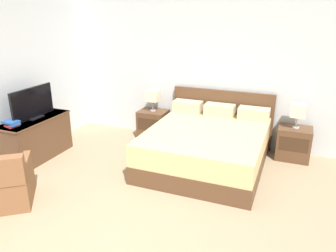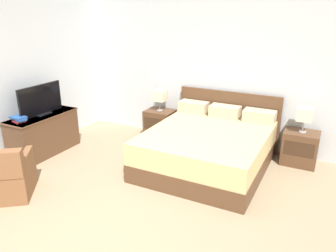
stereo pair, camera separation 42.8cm
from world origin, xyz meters
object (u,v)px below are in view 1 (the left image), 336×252
(bed, at_px, (207,145))
(book_blue_cover, at_px, (12,124))
(dresser, at_px, (36,138))
(book_red_cover, at_px, (12,126))
(table_lamp_right, at_px, (298,111))
(nightstand_left, at_px, (153,124))
(book_small_top, at_px, (11,122))
(table_lamp_left, at_px, (153,96))
(armchair_by_window, at_px, (2,185))
(nightstand_right, at_px, (294,143))
(tv, at_px, (33,104))

(bed, height_order, book_blue_cover, bed)
(dresser, relative_size, book_red_cover, 6.71)
(table_lamp_right, bearing_deg, bed, -149.75)
(nightstand_left, relative_size, book_small_top, 2.25)
(nightstand_left, height_order, table_lamp_left, table_lamp_left)
(bed, xyz_separation_m, armchair_by_window, (-2.12, -2.14, -0.05))
(table_lamp_left, distance_m, armchair_by_window, 3.07)
(nightstand_left, height_order, nightstand_right, same)
(table_lamp_right, height_order, book_blue_cover, table_lamp_right)
(book_small_top, relative_size, armchair_by_window, 0.26)
(bed, relative_size, dresser, 1.67)
(bed, distance_m, nightstand_right, 1.51)
(bed, bearing_deg, book_blue_cover, -155.19)
(nightstand_right, distance_m, table_lamp_left, 2.67)
(nightstand_left, bearing_deg, bed, -30.20)
(table_lamp_left, xyz_separation_m, book_red_cover, (-1.47, -2.04, -0.13))
(dresser, height_order, book_small_top, book_small_top)
(nightstand_left, distance_m, tv, 2.24)
(table_lamp_right, relative_size, book_small_top, 1.66)
(tv, distance_m, armchair_by_window, 1.63)
(book_red_cover, relative_size, armchair_by_window, 0.19)
(nightstand_right, relative_size, table_lamp_left, 1.35)
(dresser, height_order, book_red_cover, book_red_cover)
(table_lamp_right, distance_m, dresser, 4.40)
(tv, xyz_separation_m, book_blue_cover, (0.01, -0.47, -0.20))
(book_red_cover, xyz_separation_m, book_small_top, (-0.00, 0.00, 0.06))
(bed, relative_size, nightstand_left, 3.76)
(book_blue_cover, distance_m, armchair_by_window, 1.17)
(table_lamp_right, xyz_separation_m, book_blue_cover, (-4.06, -2.04, -0.10))
(dresser, relative_size, armchair_by_window, 1.30)
(nightstand_right, distance_m, table_lamp_right, 0.57)
(armchair_by_window, bearing_deg, table_lamp_left, 74.25)
(table_lamp_right, distance_m, book_blue_cover, 4.55)
(nightstand_right, height_order, book_red_cover, book_red_cover)
(nightstand_right, height_order, armchair_by_window, armchair_by_window)
(table_lamp_left, bearing_deg, tv, -132.95)
(table_lamp_left, height_order, book_small_top, table_lamp_left)
(bed, height_order, book_small_top, bed)
(table_lamp_right, bearing_deg, book_small_top, -153.53)
(table_lamp_left, relative_size, tv, 0.46)
(nightstand_left, height_order, tv, tv)
(book_small_top, xyz_separation_m, armchair_by_window, (0.66, -0.87, -0.50))
(table_lamp_right, xyz_separation_m, dresser, (-4.07, -1.60, -0.49))
(book_red_cover, bearing_deg, tv, 87.88)
(dresser, bearing_deg, book_small_top, -92.37)
(dresser, bearing_deg, nightstand_right, 21.39)
(table_lamp_right, height_order, dresser, table_lamp_right)
(table_lamp_left, height_order, dresser, table_lamp_left)
(nightstand_left, bearing_deg, book_small_top, -126.00)
(nightstand_left, bearing_deg, table_lamp_left, 90.00)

